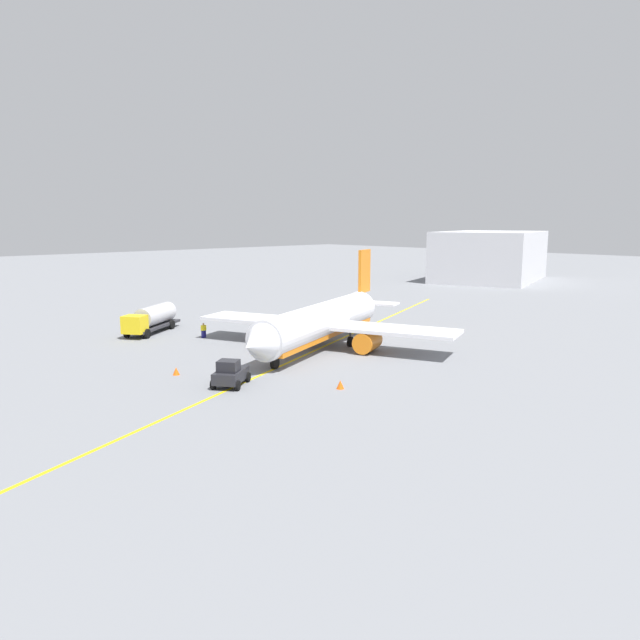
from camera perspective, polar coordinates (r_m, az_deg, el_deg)
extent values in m
plane|color=slate|center=(61.86, 0.00, -2.74)|extent=(400.00, 400.00, 0.00)
cylinder|color=white|center=(61.32, 0.00, -0.13)|extent=(22.77, 11.65, 3.72)
cube|color=orange|center=(61.50, 0.00, -1.07)|extent=(21.34, 10.57, 1.04)
cone|color=white|center=(50.27, -6.19, -2.33)|extent=(4.25, 4.47, 3.57)
cone|color=white|center=(73.46, 4.44, 1.74)|extent=(5.30, 4.54, 3.16)
cube|color=orange|center=(72.44, 4.30, 4.73)|extent=(3.12, 1.48, 5.20)
cube|color=white|center=(72.87, 4.27, 1.70)|extent=(5.23, 8.70, 0.24)
cube|color=white|center=(62.29, 0.39, -0.41)|extent=(14.58, 28.20, 0.36)
cylinder|color=orange|center=(59.83, 4.60, -2.07)|extent=(3.74, 3.10, 2.10)
cylinder|color=orange|center=(64.14, -4.13, -1.28)|extent=(3.74, 3.10, 2.10)
cylinder|color=#4C4C51|center=(53.32, -4.38, -3.50)|extent=(0.24, 0.24, 1.19)
cylinder|color=black|center=(53.46, -4.37, -4.13)|extent=(1.17, 0.77, 1.10)
cylinder|color=#4C4C51|center=(62.40, 2.94, -1.57)|extent=(0.24, 0.24, 1.19)
cylinder|color=black|center=(62.52, 2.94, -2.11)|extent=(1.17, 0.77, 1.10)
cylinder|color=#4C4C51|center=(64.51, -1.34, -1.20)|extent=(0.24, 0.24, 1.19)
cylinder|color=black|center=(64.62, -1.33, -1.72)|extent=(1.17, 0.77, 1.10)
cube|color=#2D2D33|center=(73.59, -15.75, -0.57)|extent=(9.16, 7.24, 0.30)
cube|color=yellow|center=(69.76, -17.43, -0.40)|extent=(2.99, 3.11, 2.00)
cube|color=black|center=(68.93, -17.82, -0.20)|extent=(1.24, 1.76, 0.90)
cylinder|color=silver|center=(73.91, -15.58, 0.50)|extent=(6.72, 5.53, 2.30)
cylinder|color=black|center=(69.69, -16.33, -1.28)|extent=(1.11, 0.90, 1.10)
cylinder|color=black|center=(70.92, -18.10, -1.18)|extent=(1.11, 0.90, 1.10)
cylinder|color=black|center=(75.04, -14.08, -0.43)|extent=(1.11, 0.90, 1.10)
cylinder|color=black|center=(76.19, -15.77, -0.35)|extent=(1.11, 0.90, 1.10)
cube|color=#232328|center=(48.42, -8.59, -5.29)|extent=(4.10, 3.70, 0.90)
cube|color=black|center=(47.74, -8.82, -4.39)|extent=(2.06, 2.11, 0.90)
cylinder|color=black|center=(50.05, -9.16, -5.35)|extent=(0.83, 0.70, 0.80)
cylinder|color=black|center=(49.41, -6.98, -5.49)|extent=(0.83, 0.70, 0.80)
cylinder|color=black|center=(47.71, -10.24, -6.12)|extent=(0.83, 0.70, 0.80)
cylinder|color=black|center=(47.03, -7.96, -6.28)|extent=(0.83, 0.70, 0.80)
cube|color=navy|center=(68.63, -11.14, -1.34)|extent=(0.49, 0.40, 0.85)
cube|color=yellow|center=(68.50, -11.16, -0.74)|extent=(0.58, 0.45, 0.60)
sphere|color=tan|center=(68.42, -11.17, -0.38)|extent=(0.24, 0.24, 0.24)
cone|color=#F2590F|center=(52.72, -13.70, -4.81)|extent=(0.60, 0.60, 0.67)
cone|color=#F2590F|center=(47.11, 1.97, -6.23)|extent=(0.63, 0.63, 0.70)
cube|color=silver|center=(138.33, 16.08, 5.95)|extent=(34.06, 27.20, 10.86)
cube|color=#4C515B|center=(141.03, 12.16, 5.51)|extent=(19.99, 6.08, 7.17)
cube|color=yellow|center=(61.86, 0.00, -2.74)|extent=(81.72, 31.37, 0.01)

